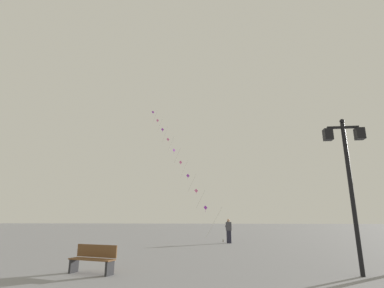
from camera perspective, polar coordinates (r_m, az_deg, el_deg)
The scene contains 5 objects.
ground_plane at distance 21.29m, azimuth 10.17°, elevation -18.95°, with size 160.00×160.00×0.00m, color gray.
twin_lantern_lamp_post at distance 11.17m, azimuth 28.36°, elevation -3.42°, with size 1.34×0.28×5.15m.
kite_train at distance 29.84m, azimuth -2.77°, elevation -2.72°, with size 8.72×10.85×15.10m.
kite_flyer at distance 22.29m, azimuth 7.24°, elevation -16.51°, with size 0.49×0.58×1.71m.
park_bench at distance 10.73m, azimuth -18.90°, elevation -20.67°, with size 1.66×0.85×0.89m.
Camera 1 is at (-1.36, -1.17, 1.75)m, focal length 27.05 mm.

